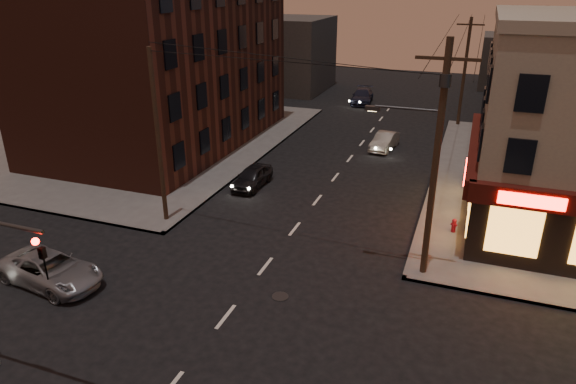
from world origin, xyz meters
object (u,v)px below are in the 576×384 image
at_px(suv_cross, 50,270).
at_px(fire_hydrant, 454,225).
at_px(sedan_far, 362,96).
at_px(sedan_near, 252,177).
at_px(sedan_mid, 385,141).

height_order(suv_cross, fire_hydrant, suv_cross).
distance_m(sedan_far, fire_hydrant, 29.64).
distance_m(sedan_near, sedan_mid, 12.22).
distance_m(sedan_mid, fire_hydrant, 14.12).
relative_size(suv_cross, sedan_mid, 1.25).
bearing_deg(sedan_near, sedan_mid, 59.71).
distance_m(suv_cross, sedan_far, 38.53).
height_order(sedan_far, fire_hydrant, sedan_far).
xyz_separation_m(sedan_mid, sedan_far, (-5.02, 14.72, 0.08)).
bearing_deg(sedan_near, suv_cross, -104.19).
bearing_deg(suv_cross, fire_hydrant, -48.11).
height_order(suv_cross, sedan_mid, suv_cross).
bearing_deg(fire_hydrant, sedan_near, 168.85).
bearing_deg(sedan_mid, sedan_near, -114.20).
xyz_separation_m(sedan_near, fire_hydrant, (12.26, -2.42, -0.09)).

